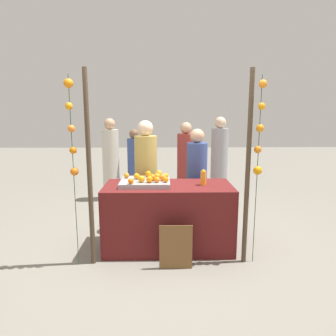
% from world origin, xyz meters
% --- Properties ---
extents(ground_plane, '(24.00, 24.00, 0.00)m').
position_xyz_m(ground_plane, '(0.00, 0.00, 0.00)').
color(ground_plane, gray).
extents(stall_counter, '(1.68, 0.78, 0.87)m').
position_xyz_m(stall_counter, '(0.00, 0.00, 0.43)').
color(stall_counter, '#5B1919').
rests_on(stall_counter, ground_plane).
extents(orange_tray, '(0.65, 0.55, 0.06)m').
position_xyz_m(orange_tray, '(-0.30, 0.04, 0.90)').
color(orange_tray, '#9EA0A5').
rests_on(orange_tray, stall_counter).
extents(orange_0, '(0.07, 0.07, 0.07)m').
position_xyz_m(orange_0, '(-0.56, 0.16, 0.97)').
color(orange_0, orange).
rests_on(orange_0, orange_tray).
extents(orange_1, '(0.09, 0.09, 0.09)m').
position_xyz_m(orange_1, '(-0.12, 0.26, 0.97)').
color(orange_1, orange).
rests_on(orange_1, orange_tray).
extents(orange_2, '(0.08, 0.08, 0.08)m').
position_xyz_m(orange_2, '(-0.42, 0.10, 0.97)').
color(orange_2, orange).
rests_on(orange_2, orange_tray).
extents(orange_3, '(0.09, 0.09, 0.09)m').
position_xyz_m(orange_3, '(-0.14, 0.07, 0.97)').
color(orange_3, orange).
rests_on(orange_3, orange_tray).
extents(orange_4, '(0.08, 0.08, 0.08)m').
position_xyz_m(orange_4, '(-0.27, 0.24, 0.97)').
color(orange_4, orange).
rests_on(orange_4, orange_tray).
extents(orange_5, '(0.09, 0.09, 0.09)m').
position_xyz_m(orange_5, '(-0.34, -0.09, 0.97)').
color(orange_5, orange).
rests_on(orange_5, orange_tray).
extents(orange_6, '(0.07, 0.07, 0.07)m').
position_xyz_m(orange_6, '(-0.03, -0.10, 0.97)').
color(orange_6, orange).
rests_on(orange_6, orange_tray).
extents(orange_7, '(0.08, 0.08, 0.08)m').
position_xyz_m(orange_7, '(-0.24, -0.12, 0.97)').
color(orange_7, orange).
rests_on(orange_7, orange_tray).
extents(orange_8, '(0.07, 0.07, 0.07)m').
position_xyz_m(orange_8, '(-0.47, -0.19, 0.97)').
color(orange_8, orange).
rests_on(orange_8, orange_tray).
extents(orange_9, '(0.07, 0.07, 0.07)m').
position_xyz_m(orange_9, '(-0.15, -0.11, 0.97)').
color(orange_9, orange).
rests_on(orange_9, orange_tray).
extents(orange_10, '(0.07, 0.07, 0.07)m').
position_xyz_m(orange_10, '(-0.23, 0.08, 0.97)').
color(orange_10, orange).
rests_on(orange_10, orange_tray).
extents(orange_11, '(0.07, 0.07, 0.07)m').
position_xyz_m(orange_11, '(-0.03, 0.12, 0.97)').
color(orange_11, orange).
rests_on(orange_11, orange_tray).
extents(orange_12, '(0.09, 0.09, 0.09)m').
position_xyz_m(orange_12, '(-0.21, -0.02, 0.97)').
color(orange_12, orange).
rests_on(orange_12, orange_tray).
extents(orange_13, '(0.09, 0.09, 0.09)m').
position_xyz_m(orange_13, '(-0.07, -0.01, 0.97)').
color(orange_13, orange).
rests_on(orange_13, orange_tray).
extents(juice_bottle, '(0.08, 0.08, 0.20)m').
position_xyz_m(juice_bottle, '(0.46, -0.01, 0.96)').
color(juice_bottle, orange).
rests_on(juice_bottle, stall_counter).
extents(chalkboard_sign, '(0.39, 0.03, 0.55)m').
position_xyz_m(chalkboard_sign, '(0.08, -0.58, 0.26)').
color(chalkboard_sign, brown).
rests_on(chalkboard_sign, ground_plane).
extents(vendor_left, '(0.34, 0.34, 1.70)m').
position_xyz_m(vendor_left, '(-0.33, 0.63, 0.79)').
color(vendor_left, tan).
rests_on(vendor_left, ground_plane).
extents(vendor_right, '(0.31, 0.31, 1.57)m').
position_xyz_m(vendor_right, '(0.45, 0.67, 0.73)').
color(vendor_right, '#384C8C').
rests_on(vendor_right, ground_plane).
extents(crowd_person_0, '(0.30, 0.30, 1.47)m').
position_xyz_m(crowd_person_0, '(-0.66, 2.42, 0.69)').
color(crowd_person_0, '#384C8C').
rests_on(crowd_person_0, ground_plane).
extents(crowd_person_1, '(0.35, 0.35, 1.72)m').
position_xyz_m(crowd_person_1, '(1.10, 2.28, 0.80)').
color(crowd_person_1, '#99999E').
rests_on(crowd_person_1, ground_plane).
extents(crowd_person_2, '(0.33, 0.33, 1.63)m').
position_xyz_m(crowd_person_2, '(0.37, 1.88, 0.76)').
color(crowd_person_2, maroon).
rests_on(crowd_person_2, ground_plane).
extents(crowd_person_3, '(0.34, 0.34, 1.69)m').
position_xyz_m(crowd_person_3, '(-1.15, 2.37, 0.79)').
color(crowd_person_3, beige).
rests_on(crowd_person_3, ground_plane).
extents(canopy_post_left, '(0.06, 0.06, 2.30)m').
position_xyz_m(canopy_post_left, '(-0.92, -0.43, 1.15)').
color(canopy_post_left, '#473828').
rests_on(canopy_post_left, ground_plane).
extents(canopy_post_right, '(0.06, 0.06, 2.30)m').
position_xyz_m(canopy_post_right, '(0.92, -0.43, 1.15)').
color(canopy_post_right, '#473828').
rests_on(canopy_post_right, ground_plane).
extents(garland_strand_left, '(0.11, 0.10, 2.22)m').
position_xyz_m(garland_strand_left, '(-1.09, -0.46, 1.65)').
color(garland_strand_left, '#2D4C23').
rests_on(garland_strand_left, ground_plane).
extents(garland_strand_right, '(0.11, 0.12, 2.22)m').
position_xyz_m(garland_strand_right, '(1.04, -0.43, 1.58)').
color(garland_strand_right, '#2D4C23').
rests_on(garland_strand_right, ground_plane).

